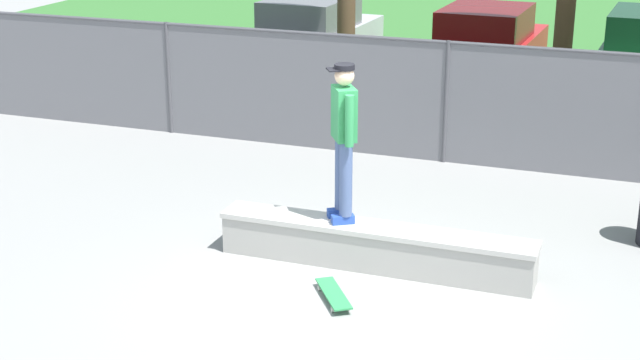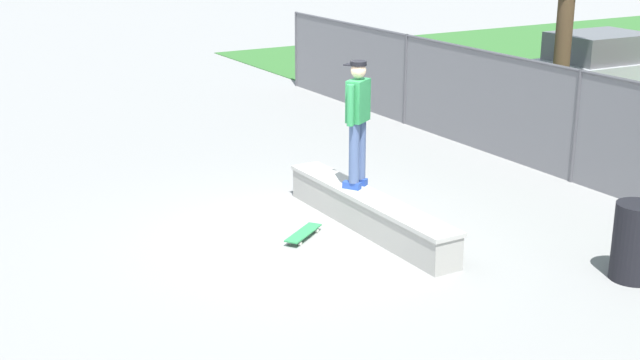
{
  "view_description": "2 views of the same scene",
  "coord_description": "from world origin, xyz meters",
  "px_view_note": "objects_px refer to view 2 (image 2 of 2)",
  "views": [
    {
      "loc": [
        3.01,
        -8.68,
        4.52
      ],
      "look_at": [
        -0.4,
        0.6,
        1.11
      ],
      "focal_mm": 52.87,
      "sensor_mm": 36.0,
      "label": 1
    },
    {
      "loc": [
        9.7,
        -5.46,
        4.35
      ],
      "look_at": [
        -0.01,
        0.22,
        0.8
      ],
      "focal_mm": 48.12,
      "sensor_mm": 36.0,
      "label": 2
    }
  ],
  "objects_px": {
    "concrete_ledge": "(368,212)",
    "car_silver": "(601,68)",
    "skateboarder": "(358,118)",
    "trash_bin": "(636,242)",
    "skateboard": "(303,233)"
  },
  "relations": [
    {
      "from": "concrete_ledge",
      "to": "skateboard",
      "type": "height_order",
      "value": "concrete_ledge"
    },
    {
      "from": "skateboarder",
      "to": "skateboard",
      "type": "xyz_separation_m",
      "value": [
        0.25,
        -1.03,
        -1.47
      ]
    },
    {
      "from": "skateboarder",
      "to": "concrete_ledge",
      "type": "bearing_deg",
      "value": -8.75
    },
    {
      "from": "skateboard",
      "to": "car_silver",
      "type": "height_order",
      "value": "car_silver"
    },
    {
      "from": "concrete_ledge",
      "to": "car_silver",
      "type": "bearing_deg",
      "value": 114.67
    },
    {
      "from": "concrete_ledge",
      "to": "skateboard",
      "type": "distance_m",
      "value": 1.0
    },
    {
      "from": "concrete_ledge",
      "to": "trash_bin",
      "type": "bearing_deg",
      "value": 31.13
    },
    {
      "from": "skateboarder",
      "to": "skateboard",
      "type": "bearing_deg",
      "value": -76.49
    },
    {
      "from": "skateboarder",
      "to": "trash_bin",
      "type": "distance_m",
      "value": 4.07
    },
    {
      "from": "concrete_ledge",
      "to": "trash_bin",
      "type": "distance_m",
      "value": 3.61
    },
    {
      "from": "concrete_ledge",
      "to": "trash_bin",
      "type": "xyz_separation_m",
      "value": [
        3.09,
        1.86,
        0.23
      ]
    },
    {
      "from": "car_silver",
      "to": "skateboard",
      "type": "bearing_deg",
      "value": -68.19
    },
    {
      "from": "skateboarder",
      "to": "trash_bin",
      "type": "xyz_separation_m",
      "value": [
        3.5,
        1.8,
        -1.05
      ]
    },
    {
      "from": "concrete_ledge",
      "to": "skateboarder",
      "type": "bearing_deg",
      "value": 171.25
    },
    {
      "from": "concrete_ledge",
      "to": "car_silver",
      "type": "distance_m",
      "value": 10.27
    }
  ]
}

